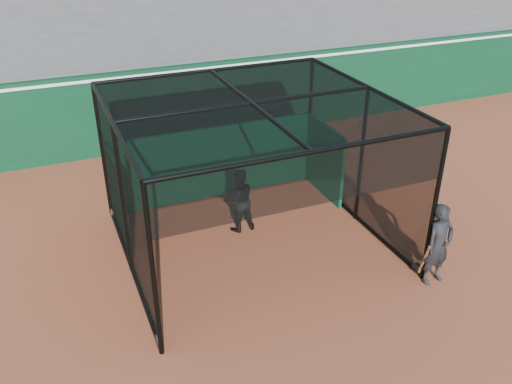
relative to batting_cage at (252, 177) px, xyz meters
name	(u,v)px	position (x,y,z in m)	size (l,w,h in m)	color
ground	(253,313)	(-0.90, -2.23, -1.64)	(120.00, 120.00, 0.00)	#9A472C
outfield_wall	(146,107)	(-0.90, 6.27, -0.35)	(50.00, 0.50, 2.50)	#09341C
batting_cage	(252,177)	(0.00, 0.00, 0.00)	(5.54, 5.21, 3.29)	black
batter	(239,200)	(-0.06, 0.63, -0.87)	(0.75, 0.58, 1.54)	black
on_deck_player	(438,245)	(2.85, -2.73, -0.77)	(0.69, 0.50, 1.75)	black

